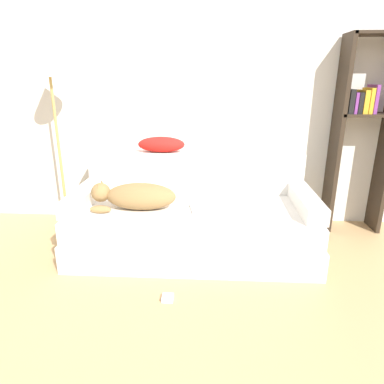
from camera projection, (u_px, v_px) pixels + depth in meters
The scene contains 11 objects.
wall_back at pixel (182, 80), 3.13m from camera, with size 7.46×0.06×2.70m.
couch at pixel (193, 229), 2.80m from camera, with size 1.92×0.90×0.39m.
couch_backrest at pixel (195, 172), 3.04m from camera, with size 1.88×0.15×0.36m.
couch_arm_left at pixel (84, 197), 2.76m from camera, with size 0.15×0.71×0.12m.
couch_arm_right at pixel (306, 201), 2.67m from camera, with size 0.15×0.71×0.12m.
dog at pixel (135, 196), 2.65m from camera, with size 0.66×0.26×0.22m.
laptop at pixel (213, 208), 2.67m from camera, with size 0.38×0.28×0.02m.
throw_pillow at pixel (161, 144), 2.98m from camera, with size 0.41×0.18×0.13m.
bookshelf at pixel (363, 124), 2.98m from camera, with size 0.48×0.26×1.72m.
floor_lamp at pixel (51, 85), 2.89m from camera, with size 0.25×0.25×1.59m.
power_adapter at pixel (168, 298), 2.21m from camera, with size 0.07×0.07×0.03m.
Camera 1 is at (0.29, -0.50, 1.36)m, focal length 32.00 mm.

